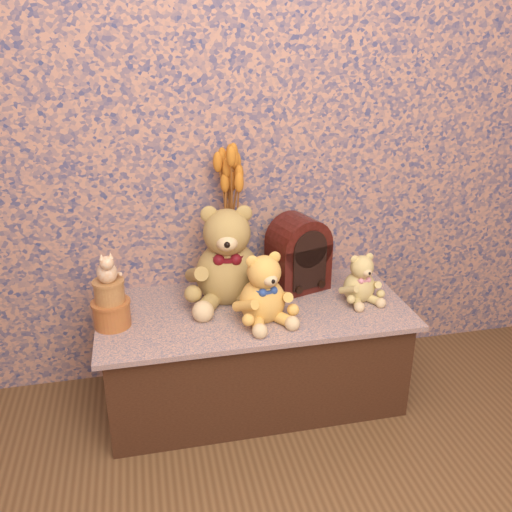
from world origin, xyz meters
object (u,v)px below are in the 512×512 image
(biscuit_tin_lower, at_px, (112,314))
(teddy_large, at_px, (227,250))
(ceramic_vase, at_px, (232,267))
(teddy_medium, at_px, (263,284))
(teddy_small, at_px, (360,275))
(cathedral_radio, at_px, (298,252))
(cat_figurine, at_px, (106,266))

(biscuit_tin_lower, bearing_deg, teddy_large, 16.00)
(ceramic_vase, bearing_deg, teddy_medium, -76.99)
(teddy_medium, bearing_deg, ceramic_vase, 90.71)
(teddy_small, bearing_deg, ceramic_vase, 146.98)
(teddy_medium, xyz_separation_m, cathedral_radio, (0.21, 0.23, 0.01))
(teddy_medium, distance_m, cat_figurine, 0.57)
(teddy_medium, xyz_separation_m, biscuit_tin_lower, (-0.55, 0.06, -0.10))
(teddy_large, bearing_deg, ceramic_vase, 78.26)
(teddy_large, bearing_deg, cat_figurine, -155.02)
(teddy_large, bearing_deg, biscuit_tin_lower, -155.02)
(teddy_large, distance_m, cat_figurine, 0.47)
(teddy_large, height_order, teddy_small, teddy_large)
(teddy_large, relative_size, teddy_medium, 1.48)
(teddy_small, bearing_deg, biscuit_tin_lower, 171.20)
(teddy_large, relative_size, cat_figurine, 3.54)
(cathedral_radio, relative_size, biscuit_tin_lower, 2.36)
(cathedral_radio, bearing_deg, cat_figurine, 175.64)
(biscuit_tin_lower, bearing_deg, cathedral_radio, 12.46)
(ceramic_vase, height_order, cat_figurine, cat_figurine)
(ceramic_vase, bearing_deg, biscuit_tin_lower, -155.93)
(ceramic_vase, bearing_deg, teddy_small, -23.94)
(teddy_medium, distance_m, teddy_small, 0.42)
(ceramic_vase, distance_m, biscuit_tin_lower, 0.54)
(teddy_medium, xyz_separation_m, ceramic_vase, (-0.07, 0.28, -0.05))
(teddy_medium, distance_m, cathedral_radio, 0.31)
(teddy_medium, relative_size, biscuit_tin_lower, 2.14)
(teddy_small, xyz_separation_m, biscuit_tin_lower, (-0.97, -0.00, -0.06))
(teddy_large, distance_m, biscuit_tin_lower, 0.50)
(cat_figurine, bearing_deg, cathedral_radio, 3.03)
(teddy_medium, bearing_deg, cathedral_radio, 36.21)
(teddy_large, relative_size, cathedral_radio, 1.34)
(teddy_medium, xyz_separation_m, teddy_small, (0.42, 0.07, -0.04))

